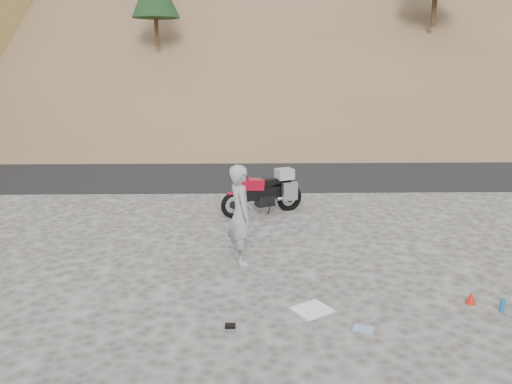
# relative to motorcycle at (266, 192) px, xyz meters

# --- Properties ---
(ground) EXTENTS (140.00, 140.00, 0.00)m
(ground) POSITION_rel_motorcycle_xyz_m (-0.20, -3.61, -0.54)
(ground) COLOR #484542
(ground) RESTS_ON ground
(road) EXTENTS (120.00, 7.00, 0.05)m
(road) POSITION_rel_motorcycle_xyz_m (-0.20, 5.39, -0.54)
(road) COLOR black
(road) RESTS_ON ground
(motorcycle) EXTENTS (2.01, 1.10, 1.27)m
(motorcycle) POSITION_rel_motorcycle_xyz_m (0.00, 0.00, 0.00)
(motorcycle) COLOR black
(motorcycle) RESTS_ON ground
(man) EXTENTS (0.60, 0.76, 1.83)m
(man) POSITION_rel_motorcycle_xyz_m (-0.58, -3.03, -0.54)
(man) COLOR #939398
(man) RESTS_ON ground
(gear_white_cloth) EXTENTS (0.68, 0.66, 0.02)m
(gear_white_cloth) POSITION_rel_motorcycle_xyz_m (0.49, -4.87, -0.54)
(gear_white_cloth) COLOR white
(gear_white_cloth) RESTS_ON ground
(gear_bottle) EXTENTS (0.08, 0.08, 0.20)m
(gear_bottle) POSITION_rel_motorcycle_xyz_m (3.29, -4.98, -0.45)
(gear_bottle) COLOR #19569A
(gear_bottle) RESTS_ON ground
(gear_funnel) EXTENTS (0.18, 0.18, 0.20)m
(gear_funnel) POSITION_rel_motorcycle_xyz_m (2.94, -4.72, -0.45)
(gear_funnel) COLOR red
(gear_funnel) RESTS_ON ground
(gear_glove_a) EXTENTS (0.15, 0.11, 0.04)m
(gear_glove_a) POSITION_rel_motorcycle_xyz_m (-0.71, -5.34, -0.52)
(gear_glove_a) COLOR black
(gear_glove_a) RESTS_ON ground
(gear_blue_cloth) EXTENTS (0.34, 0.30, 0.01)m
(gear_blue_cloth) POSITION_rel_motorcycle_xyz_m (1.13, -5.43, -0.54)
(gear_blue_cloth) COLOR #7B96BF
(gear_blue_cloth) RESTS_ON ground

